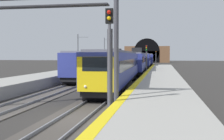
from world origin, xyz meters
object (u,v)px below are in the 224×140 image
at_px(catenary_mast_near, 104,52).
at_px(train_main_approaching, 141,61).
at_px(railway_signal_near, 110,57).
at_px(train_adjacent_platform, 117,61).
at_px(railway_signal_far, 156,56).
at_px(catenary_mast_far, 78,53).
at_px(overhead_signal_gantry, 41,22).
at_px(railway_signal_mid, 146,57).

bearing_deg(catenary_mast_near, train_main_approaching, -147.58).
relative_size(train_main_approaching, railway_signal_near, 14.84).
relative_size(railway_signal_near, catenary_mast_near, 0.68).
bearing_deg(train_adjacent_platform, railway_signal_near, -171.54).
height_order(train_main_approaching, railway_signal_far, railway_signal_far).
bearing_deg(railway_signal_near, catenary_mast_far, -160.71).
bearing_deg(catenary_mast_far, railway_signal_far, -13.41).
relative_size(railway_signal_near, railway_signal_far, 1.13).
relative_size(train_adjacent_platform, railway_signal_far, 12.14).
bearing_deg(railway_signal_near, train_main_approaching, -177.64).
xyz_separation_m(overhead_signal_gantry, catenary_mast_far, (37.90, 9.45, -1.50)).
bearing_deg(railway_signal_near, railway_signal_far, -180.00).
relative_size(railway_signal_mid, railway_signal_far, 1.00).
bearing_deg(catenary_mast_near, catenary_mast_far, -179.96).
height_order(railway_signal_near, railway_signal_mid, railway_signal_near).
relative_size(railway_signal_mid, catenary_mast_far, 0.67).
bearing_deg(overhead_signal_gantry, railway_signal_far, -2.63).
xyz_separation_m(railway_signal_far, catenary_mast_far, (-58.19, 13.87, 0.90)).
height_order(train_main_approaching, catenary_mast_far, catenary_mast_far).
bearing_deg(railway_signal_near, train_adjacent_platform, -171.19).
xyz_separation_m(train_adjacent_platform, catenary_mast_near, (20.61, 6.97, 2.04)).
distance_m(train_adjacent_platform, catenary_mast_far, 8.73).
distance_m(train_main_approaching, railway_signal_far, 51.45).
height_order(railway_signal_near, catenary_mast_near, catenary_mast_near).
relative_size(train_adjacent_platform, railway_signal_mid, 12.18).
xyz_separation_m(train_adjacent_platform, railway_signal_far, (53.17, -6.92, 0.73)).
distance_m(train_adjacent_platform, railway_signal_far, 53.63).
relative_size(train_main_approaching, overhead_signal_gantry, 9.22).
distance_m(train_main_approaching, railway_signal_near, 46.46).
bearing_deg(railway_signal_far, catenary_mast_near, -23.10).
height_order(train_adjacent_platform, railway_signal_far, railway_signal_far).
distance_m(overhead_signal_gantry, catenary_mast_far, 39.09).
relative_size(catenary_mast_near, catenary_mast_far, 1.11).
relative_size(train_main_approaching, railway_signal_far, 16.79).
xyz_separation_m(railway_signal_near, catenary_mast_far, (39.63, 13.87, 0.55)).
xyz_separation_m(train_adjacent_platform, catenary_mast_far, (-5.02, 6.95, 1.64)).
distance_m(railway_signal_mid, overhead_signal_gantry, 31.13).
xyz_separation_m(railway_signal_mid, railway_signal_far, (65.36, 0.00, -0.09)).
relative_size(railway_signal_mid, overhead_signal_gantry, 0.55).
bearing_deg(train_main_approaching, catenary_mast_near, -149.12).
distance_m(railway_signal_near, catenary_mast_far, 41.99).
xyz_separation_m(railway_signal_mid, catenary_mast_near, (32.80, 13.89, 1.21)).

